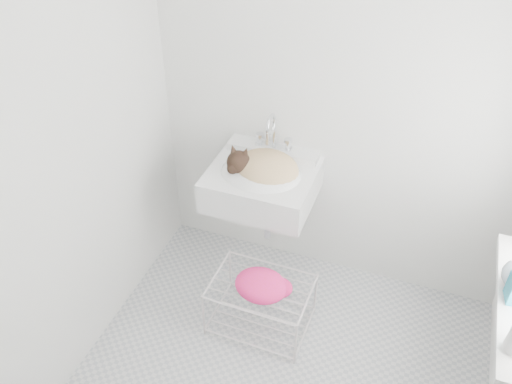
% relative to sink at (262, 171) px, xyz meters
% --- Properties ---
extents(floor, '(2.20, 2.00, 0.02)m').
position_rel_sink_xyz_m(floor, '(0.37, -0.74, -0.85)').
color(floor, '#BCBCBC').
rests_on(floor, ground).
extents(back_wall, '(2.20, 0.02, 2.50)m').
position_rel_sink_xyz_m(back_wall, '(0.37, 0.26, 0.40)').
color(back_wall, silver).
rests_on(back_wall, ground).
extents(left_wall, '(0.02, 2.00, 2.50)m').
position_rel_sink_xyz_m(left_wall, '(-0.73, -0.74, 0.40)').
color(left_wall, silver).
rests_on(left_wall, ground).
extents(sink, '(0.61, 0.54, 0.25)m').
position_rel_sink_xyz_m(sink, '(0.00, 0.00, 0.00)').
color(sink, white).
rests_on(sink, back_wall).
extents(faucet, '(0.22, 0.16, 0.22)m').
position_rel_sink_xyz_m(faucet, '(0.00, 0.18, 0.14)').
color(faucet, silver).
rests_on(faucet, sink).
extents(cat, '(0.41, 0.33, 0.25)m').
position_rel_sink_xyz_m(cat, '(0.01, -0.02, 0.04)').
color(cat, tan).
rests_on(cat, sink).
extents(wire_rack, '(0.57, 0.40, 0.34)m').
position_rel_sink_xyz_m(wire_rack, '(0.14, -0.40, -0.70)').
color(wire_rack, silver).
rests_on(wire_rack, floor).
extents(towel, '(0.32, 0.24, 0.13)m').
position_rel_sink_xyz_m(towel, '(0.16, -0.45, -0.48)').
color(towel, red).
rests_on(towel, wire_rack).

